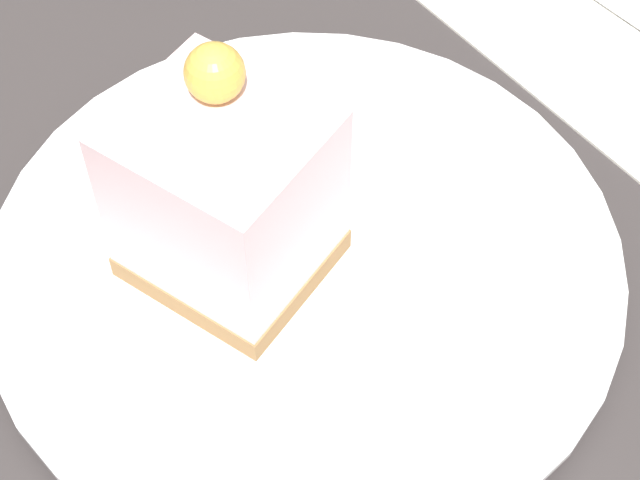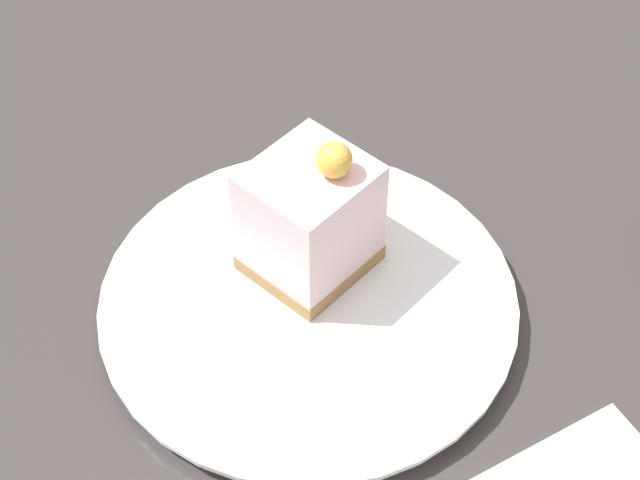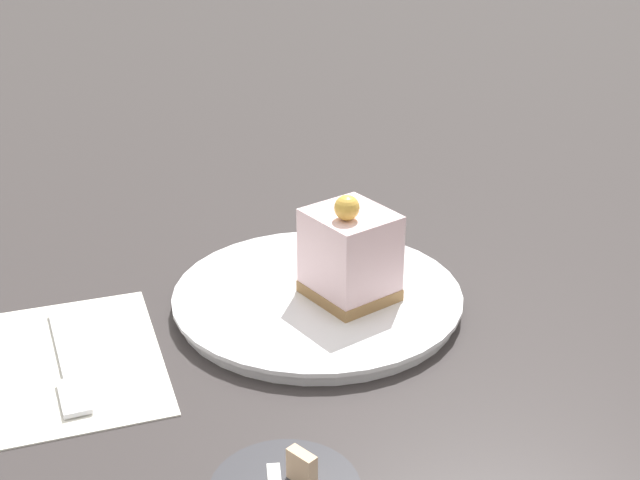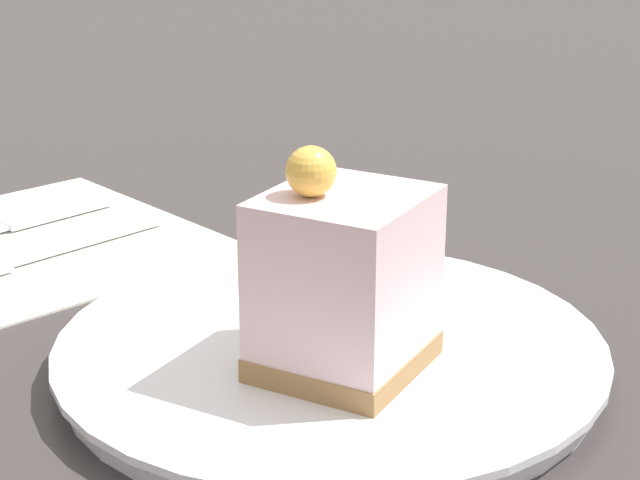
{
  "view_description": "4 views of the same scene",
  "coord_description": "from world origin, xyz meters",
  "views": [
    {
      "loc": [
        -0.23,
        -0.15,
        0.38
      ],
      "look_at": [
        -0.05,
        0.01,
        0.05
      ],
      "focal_mm": 60.0,
      "sensor_mm": 36.0,
      "label": 1
    },
    {
      "loc": [
        0.3,
        -0.24,
        0.55
      ],
      "look_at": [
        -0.05,
        0.05,
        0.05
      ],
      "focal_mm": 60.0,
      "sensor_mm": 36.0,
      "label": 2
    },
    {
      "loc": [
        0.31,
        0.67,
        0.42
      ],
      "look_at": [
        -0.04,
        0.04,
        0.08
      ],
      "focal_mm": 50.0,
      "sensor_mm": 36.0,
      "label": 3
    },
    {
      "loc": [
        -0.32,
        0.42,
        0.24
      ],
      "look_at": [
        -0.04,
        0.04,
        0.07
      ],
      "focal_mm": 60.0,
      "sensor_mm": 36.0,
      "label": 4
    }
  ],
  "objects": [
    {
      "name": "cake_slice",
      "position": [
        -0.06,
        0.05,
        0.06
      ],
      "size": [
        0.08,
        0.08,
        0.11
      ],
      "rotation": [
        0.0,
        0.0,
        0.14
      ],
      "color": "#9E7547",
      "rests_on": "plate"
    },
    {
      "name": "plate",
      "position": [
        -0.04,
        0.03,
        0.01
      ],
      "size": [
        0.27,
        0.27,
        0.02
      ],
      "color": "white",
      "rests_on": "ground_plane"
    },
    {
      "name": "ground_plane",
      "position": [
        0.0,
        0.0,
        0.0
      ],
      "size": [
        4.0,
        4.0,
        0.0
      ],
      "primitive_type": "plane",
      "color": "#383333"
    }
  ]
}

